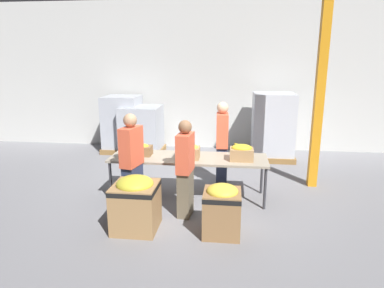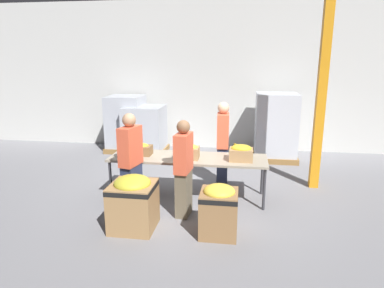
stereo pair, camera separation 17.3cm
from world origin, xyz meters
TOP-DOWN VIEW (x-y plane):
  - ground_plane at (0.00, 0.00)m, footprint 30.00×30.00m
  - wall_back at (0.00, 3.67)m, footprint 16.00×0.08m
  - sorting_table at (0.00, 0.00)m, footprint 2.80×0.82m
  - banana_box_0 at (-0.92, 0.01)m, footprint 0.48×0.32m
  - banana_box_1 at (0.01, -0.09)m, footprint 0.39×0.30m
  - banana_box_2 at (0.94, -0.08)m, footprint 0.40×0.31m
  - volunteer_0 at (0.57, 0.75)m, footprint 0.25×0.46m
  - volunteer_1 at (0.05, -0.73)m, footprint 0.26×0.44m
  - volunteer_2 at (-0.85, -0.63)m, footprint 0.31×0.48m
  - donation_bin_0 at (-0.62, -1.29)m, footprint 0.65×0.65m
  - donation_bin_1 at (0.65, -1.29)m, footprint 0.54×0.54m
  - support_pillar at (2.38, 0.89)m, footprint 0.17×0.17m
  - pallet_stack_0 at (-1.62, 2.81)m, footprint 1.10×1.10m
  - pallet_stack_1 at (1.77, 2.78)m, footprint 1.09×1.09m
  - pallet_stack_2 at (-2.20, 3.02)m, footprint 1.01×1.01m

SIDE VIEW (x-z plane):
  - ground_plane at x=0.00m, z-range 0.00..0.00m
  - donation_bin_1 at x=0.65m, z-range 0.02..0.78m
  - donation_bin_0 at x=-0.62m, z-range 0.02..0.85m
  - pallet_stack_0 at x=-1.62m, z-range -0.01..1.26m
  - sorting_table at x=0.00m, z-range 0.34..1.11m
  - pallet_stack_2 at x=-2.20m, z-range -0.01..1.49m
  - volunteer_1 at x=0.05m, z-range 0.00..1.57m
  - volunteer_2 at x=-0.85m, z-range 0.00..1.64m
  - pallet_stack_1 at x=1.77m, z-range -0.01..1.64m
  - volunteer_0 at x=0.57m, z-range -0.01..1.67m
  - banana_box_0 at x=-0.92m, z-range 0.76..1.00m
  - banana_box_1 at x=0.01m, z-range 0.76..1.04m
  - banana_box_2 at x=0.94m, z-range 0.77..1.06m
  - wall_back at x=0.00m, z-range 0.00..4.00m
  - support_pillar at x=2.38m, z-range 0.00..4.00m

